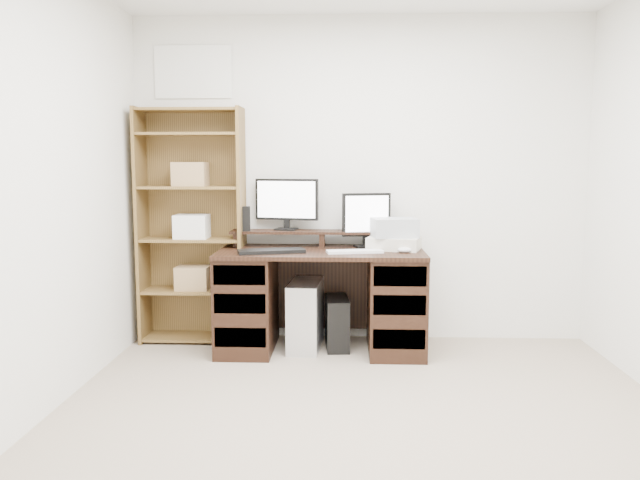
# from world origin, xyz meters

# --- Properties ---
(room) EXTENTS (3.54, 4.04, 2.54)m
(room) POSITION_xyz_m (-0.00, 0.00, 1.25)
(room) COLOR tan
(room) RESTS_ON ground
(desk) EXTENTS (1.50, 0.70, 0.75)m
(desk) POSITION_xyz_m (-0.29, 1.64, 0.39)
(desk) COLOR black
(desk) RESTS_ON ground
(riser_shelf) EXTENTS (1.40, 0.22, 0.12)m
(riser_shelf) POSITION_xyz_m (-0.29, 1.85, 0.84)
(riser_shelf) COLOR black
(riser_shelf) RESTS_ON desk
(monitor_wide) EXTENTS (0.49, 0.16, 0.39)m
(monitor_wide) POSITION_xyz_m (-0.56, 1.89, 1.09)
(monitor_wide) COLOR black
(monitor_wide) RESTS_ON riser_shelf
(monitor_small) EXTENTS (0.37, 0.18, 0.41)m
(monitor_small) POSITION_xyz_m (0.05, 1.82, 0.97)
(monitor_small) COLOR black
(monitor_small) RESTS_ON desk
(speaker) EXTENTS (0.08, 0.08, 0.19)m
(speaker) POSITION_xyz_m (-0.87, 1.81, 0.96)
(speaker) COLOR black
(speaker) RESTS_ON riser_shelf
(keyboard_black) EXTENTS (0.49, 0.28, 0.03)m
(keyboard_black) POSITION_xyz_m (-0.64, 1.47, 0.76)
(keyboard_black) COLOR black
(keyboard_black) RESTS_ON desk
(keyboard_white) EXTENTS (0.42, 0.19, 0.02)m
(keyboard_white) POSITION_xyz_m (-0.04, 1.51, 0.76)
(keyboard_white) COLOR silver
(keyboard_white) RESTS_ON desk
(mouse) EXTENTS (0.10, 0.07, 0.04)m
(mouse) POSITION_xyz_m (0.31, 1.52, 0.77)
(mouse) COLOR silver
(mouse) RESTS_ON desk
(printer) EXTENTS (0.43, 0.36, 0.09)m
(printer) POSITION_xyz_m (0.25, 1.69, 0.80)
(printer) COLOR beige
(printer) RESTS_ON desk
(basket) EXTENTS (0.36, 0.28, 0.14)m
(basket) POSITION_xyz_m (0.25, 1.69, 0.91)
(basket) COLOR #A1A7AB
(basket) RESTS_ON printer
(tower_silver) EXTENTS (0.26, 0.52, 0.50)m
(tower_silver) POSITION_xyz_m (-0.41, 1.68, 0.25)
(tower_silver) COLOR silver
(tower_silver) RESTS_ON ground
(tower_black) EXTENTS (0.19, 0.39, 0.38)m
(tower_black) POSITION_xyz_m (-0.17, 1.69, 0.19)
(tower_black) COLOR black
(tower_black) RESTS_ON ground
(bookshelf) EXTENTS (0.80, 0.30, 1.80)m
(bookshelf) POSITION_xyz_m (-1.29, 1.86, 0.92)
(bookshelf) COLOR brown
(bookshelf) RESTS_ON ground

